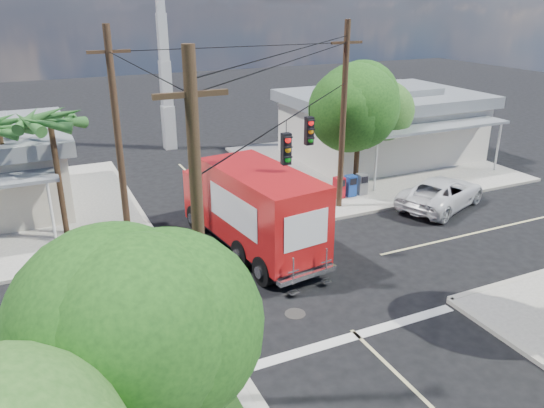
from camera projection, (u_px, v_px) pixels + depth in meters
ground at (294, 275)px, 20.20m from camera, size 120.00×120.00×0.00m
sidewalk_ne at (368, 163)px, 33.66m from camera, size 14.12×14.12×0.14m
road_markings at (313, 293)px, 18.96m from camera, size 32.00×32.00×0.01m
building_ne at (381, 123)px, 34.40m from camera, size 11.80×10.20×4.50m
radio_tower at (165, 66)px, 35.26m from camera, size 0.80×0.80×17.00m
tree_sw_front at (144, 327)px, 9.51m from camera, size 3.88×3.78×6.03m
tree_ne_front at (360, 105)px, 27.03m from camera, size 4.21×4.14×6.66m
tree_ne_back at (376, 105)px, 30.12m from camera, size 3.77×3.66×5.82m
palm_nw_front at (50, 124)px, 21.76m from camera, size 3.01×3.08×5.59m
utility_poles at (237, 151)px, 19.24m from camera, size 12.00×10.68×9.00m
vending_boxes at (350, 186)px, 27.75m from camera, size 1.90×0.50×1.10m
delivery_truck at (252, 208)px, 21.67m from camera, size 3.56×8.59×3.62m
parked_car at (442, 193)px, 26.54m from camera, size 6.03×4.37×1.52m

